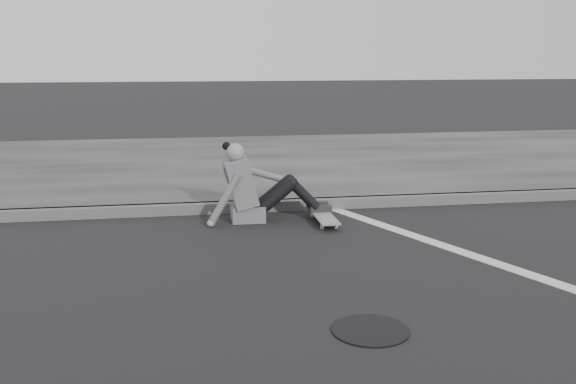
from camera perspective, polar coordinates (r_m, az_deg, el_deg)
The scene contains 6 objects.
ground at distance 5.02m, azimuth -2.64°, elevation -8.79°, with size 80.00×80.00×0.00m, color black.
curb at distance 7.47m, azimuth -4.99°, elevation -1.34°, with size 24.00×0.16×0.12m, color #4D4D4D.
sidewalk at distance 10.42m, azimuth -6.29°, elevation 2.49°, with size 24.00×6.00×0.12m, color #343434.
manhole at distance 4.37m, azimuth 7.33°, elevation -12.09°, with size 0.52×0.52×0.01m, color black.
skateboard at distance 6.97m, azimuth 3.19°, elevation -2.20°, with size 0.20×0.78×0.09m.
seated_woman at distance 7.02m, azimuth -3.08°, elevation 0.34°, with size 1.38×0.46×0.88m.
Camera 1 is at (-0.54, -4.66, 1.79)m, focal length 40.00 mm.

